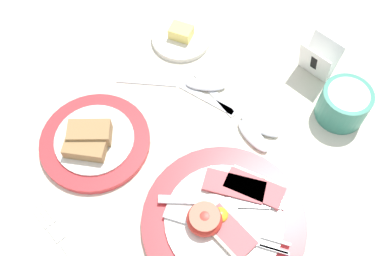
# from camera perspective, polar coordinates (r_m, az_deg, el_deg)

# --- Properties ---
(ground_plane) EXTENTS (3.00, 3.00, 0.00)m
(ground_plane) POSITION_cam_1_polar(r_m,az_deg,el_deg) (0.70, -2.23, -8.16)
(ground_plane) COLOR beige
(breakfast_plate) EXTENTS (0.24, 0.24, 0.04)m
(breakfast_plate) POSITION_cam_1_polar(r_m,az_deg,el_deg) (0.67, 4.17, -11.20)
(breakfast_plate) COLOR red
(breakfast_plate) RESTS_ON ground_plane
(bread_plate) EXTENTS (0.18, 0.18, 0.04)m
(bread_plate) POSITION_cam_1_polar(r_m,az_deg,el_deg) (0.74, -12.44, -1.62)
(bread_plate) COLOR red
(bread_plate) RESTS_ON ground_plane
(sugar_cup) EXTENTS (0.08, 0.08, 0.06)m
(sugar_cup) POSITION_cam_1_polar(r_m,az_deg,el_deg) (0.77, 18.73, 2.95)
(sugar_cup) COLOR #337F6B
(sugar_cup) RESTS_ON ground_plane
(butter_dish) EXTENTS (0.11, 0.11, 0.03)m
(butter_dish) POSITION_cam_1_polar(r_m,az_deg,el_deg) (0.85, -1.38, 11.49)
(butter_dish) COLOR silver
(butter_dish) RESTS_ON ground_plane
(number_card) EXTENTS (0.07, 0.05, 0.07)m
(number_card) POSITION_cam_1_polar(r_m,az_deg,el_deg) (0.81, 15.71, 8.36)
(number_card) COLOR white
(number_card) RESTS_ON ground_plane
(teaspoon_by_saucer) EXTENTS (0.19, 0.03, 0.01)m
(teaspoon_by_saucer) POSITION_cam_1_polar(r_m,az_deg,el_deg) (0.75, 6.81, 1.24)
(teaspoon_by_saucer) COLOR silver
(teaspoon_by_saucer) RESTS_ON ground_plane
(teaspoon_near_cup) EXTENTS (0.18, 0.11, 0.01)m
(teaspoon_near_cup) POSITION_cam_1_polar(r_m,az_deg,el_deg) (0.79, -0.25, 5.65)
(teaspoon_near_cup) COLOR silver
(teaspoon_near_cup) RESTS_ON ground_plane
(teaspoon_stray) EXTENTS (0.19, 0.09, 0.01)m
(teaspoon_stray) POSITION_cam_1_polar(r_m,az_deg,el_deg) (0.75, 6.44, 0.45)
(teaspoon_stray) COLOR silver
(teaspoon_stray) RESTS_ON ground_plane
(fork_on_cloth) EXTENTS (0.18, 0.07, 0.01)m
(fork_on_cloth) POSITION_cam_1_polar(r_m,az_deg,el_deg) (0.69, -15.21, -14.93)
(fork_on_cloth) COLOR silver
(fork_on_cloth) RESTS_ON ground_plane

